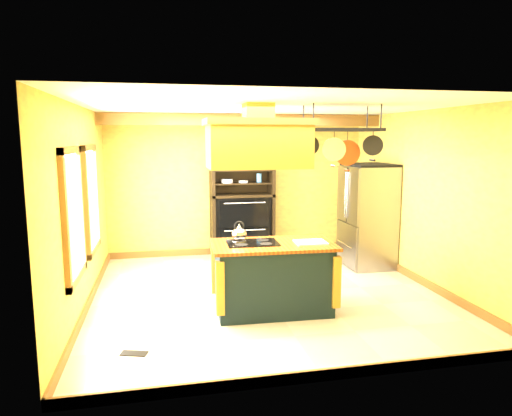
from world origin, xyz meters
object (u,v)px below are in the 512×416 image
object	(u,v)px
range_hood	(258,141)
refrigerator	(367,218)
kitchen_island	(273,277)
pot_rack	(341,137)
hutch	(242,214)

from	to	relation	value
range_hood	refrigerator	xyz separation A→B (m)	(2.36, 1.79, -1.36)
kitchen_island	refrigerator	world-z (taller)	refrigerator
range_hood	refrigerator	size ratio (longest dim) A/B	0.74
range_hood	refrigerator	distance (m)	3.26
pot_rack	refrigerator	size ratio (longest dim) A/B	0.59
pot_rack	hutch	bearing A→B (deg)	105.43
pot_rack	kitchen_island	bearing A→B (deg)	-179.88
pot_rack	hutch	distance (m)	3.37
kitchen_island	pot_rack	bearing A→B (deg)	2.17
range_hood	hutch	xyz separation A→B (m)	(0.30, 2.93, -1.40)
kitchen_island	range_hood	distance (m)	1.77
range_hood	pot_rack	bearing A→B (deg)	0.14
hutch	kitchen_island	bearing A→B (deg)	-91.91
kitchen_island	range_hood	size ratio (longest dim) A/B	1.22
kitchen_island	hutch	xyz separation A→B (m)	(0.10, 2.93, 0.36)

